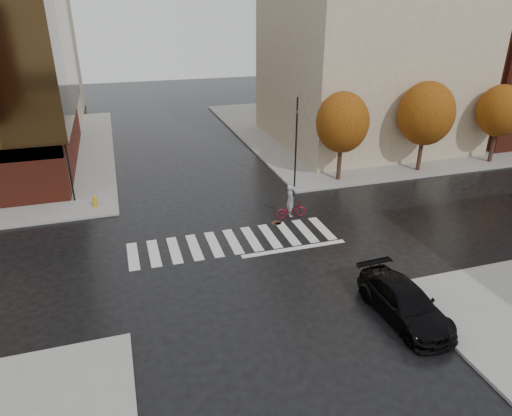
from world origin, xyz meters
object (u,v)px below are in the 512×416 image
(cyclist, at_px, (291,206))
(traffic_light_nw, at_px, (65,146))
(fire_hydrant, at_px, (95,201))
(traffic_light_ne, at_px, (296,138))
(sedan, at_px, (405,303))

(cyclist, relative_size, traffic_light_nw, 0.33)
(cyclist, relative_size, fire_hydrant, 2.86)
(traffic_light_ne, distance_m, fire_hydrant, 14.08)
(cyclist, height_order, traffic_light_nw, traffic_light_nw)
(traffic_light_nw, distance_m, fire_hydrant, 3.92)
(sedan, relative_size, cyclist, 2.34)
(cyclist, xyz_separation_m, fire_hydrant, (-11.68, 4.99, -0.18))
(traffic_light_ne, height_order, fire_hydrant, traffic_light_ne)
(traffic_light_ne, bearing_deg, fire_hydrant, -22.46)
(fire_hydrant, bearing_deg, sedan, -51.13)
(sedan, height_order, traffic_light_nw, traffic_light_nw)
(cyclist, height_order, traffic_light_ne, traffic_light_ne)
(sedan, xyz_separation_m, traffic_light_nw, (-14.01, 17.21, 3.18))
(traffic_light_nw, bearing_deg, traffic_light_ne, 102.94)
(traffic_light_ne, relative_size, fire_hydrant, 8.38)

